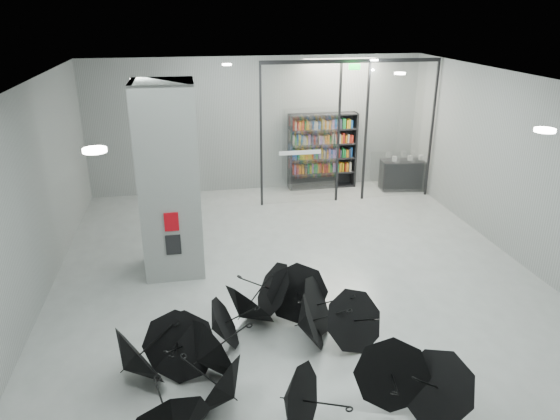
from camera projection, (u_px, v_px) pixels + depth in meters
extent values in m
plane|color=gray|center=(310.00, 306.00, 9.86)|extent=(14.00, 14.00, 0.00)
cube|color=gray|center=(315.00, 93.00, 8.40)|extent=(10.00, 14.00, 0.02)
cube|color=slate|center=(257.00, 125.00, 15.54)|extent=(10.00, 0.02, 4.00)
cube|color=slate|center=(8.00, 228.00, 8.30)|extent=(0.02, 14.00, 4.00)
cube|color=slate|center=(169.00, 181.00, 10.54)|extent=(1.20, 1.20, 4.00)
cube|color=#A50A07|center=(171.00, 222.00, 10.21)|extent=(0.28, 0.04, 0.38)
cube|color=black|center=(173.00, 245.00, 10.40)|extent=(0.30, 0.03, 0.42)
cube|color=#0CE533|center=(354.00, 67.00, 13.72)|extent=(0.30, 0.06, 0.15)
cube|color=silver|center=(300.00, 135.00, 14.33)|extent=(2.20, 0.02, 3.95)
cube|color=silver|center=(399.00, 131.00, 14.82)|extent=(2.00, 0.02, 3.95)
cube|color=black|center=(261.00, 137.00, 14.15)|extent=(0.06, 0.06, 4.00)
cube|color=black|center=(339.00, 133.00, 14.52)|extent=(0.06, 0.06, 4.00)
cube|color=black|center=(366.00, 132.00, 14.65)|extent=(0.06, 0.06, 4.00)
cube|color=black|center=(432.00, 129.00, 14.98)|extent=(0.06, 0.06, 4.00)
cube|color=black|center=(352.00, 61.00, 13.85)|extent=(5.00, 0.08, 0.10)
cube|color=black|center=(405.00, 175.00, 16.02)|extent=(1.59, 0.79, 0.92)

